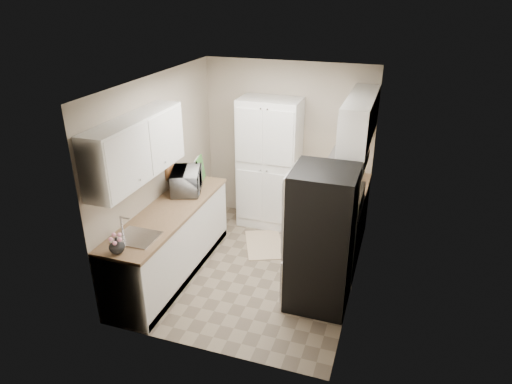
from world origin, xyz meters
TOP-DOWN VIEW (x-y plane):
  - ground at (0.00, 0.00)m, footprint 3.20×3.20m
  - room_shell at (-0.02, -0.01)m, footprint 2.64×3.24m
  - pantry_cabinet at (-0.20, 1.32)m, footprint 0.90×0.55m
  - base_cabinet_left at (-0.99, -0.43)m, footprint 0.60×2.30m
  - countertop_left at (-0.99, -0.43)m, footprint 0.63×2.33m
  - base_cabinet_right at (0.99, 1.19)m, footprint 0.60×0.80m
  - countertop_right at (0.99, 1.19)m, footprint 0.63×0.83m
  - electric_range at (0.97, 0.39)m, footprint 0.71×0.78m
  - refrigerator at (0.94, -0.41)m, footprint 0.70×0.72m
  - microwave at (-1.02, 0.17)m, footprint 0.54×0.65m
  - wine_bottle at (-0.99, 0.44)m, footprint 0.08×0.08m
  - flower_vase at (-1.02, -1.47)m, footprint 0.22×0.22m
  - cutting_board at (-1.01, 0.60)m, footprint 0.08×0.27m
  - toaster_oven at (0.93, 1.26)m, footprint 0.27×0.34m
  - fruit_basket at (0.95, 1.26)m, footprint 0.30×0.30m
  - kitchen_mat at (-0.05, 0.61)m, footprint 0.80×0.96m

SIDE VIEW (x-z plane):
  - ground at x=0.00m, z-range 0.00..0.00m
  - kitchen_mat at x=-0.05m, z-range 0.00..0.01m
  - base_cabinet_left at x=-0.99m, z-range 0.00..0.88m
  - base_cabinet_right at x=0.99m, z-range 0.00..0.88m
  - electric_range at x=0.97m, z-range -0.09..1.04m
  - refrigerator at x=0.94m, z-range 0.00..1.70m
  - countertop_left at x=-0.99m, z-range 0.88..0.92m
  - countertop_right at x=0.99m, z-range 0.88..0.92m
  - pantry_cabinet at x=-0.20m, z-range 0.00..2.00m
  - flower_vase at x=-1.02m, z-range 0.92..1.09m
  - toaster_oven at x=0.93m, z-range 0.92..1.11m
  - wine_bottle at x=-0.99m, z-range 0.92..1.22m
  - microwave at x=-1.02m, z-range 0.92..1.23m
  - cutting_board at x=-1.01m, z-range 0.92..1.26m
  - fruit_basket at x=0.95m, z-range 1.11..1.21m
  - room_shell at x=-0.02m, z-range 0.37..2.89m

